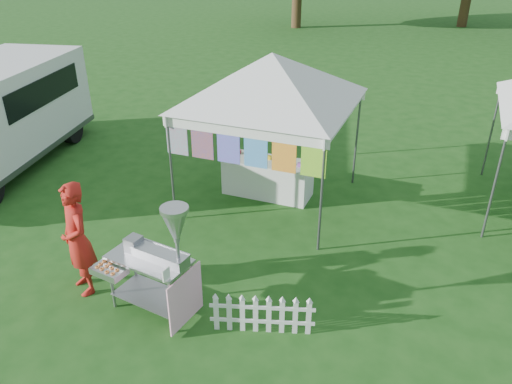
% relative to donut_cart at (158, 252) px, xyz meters
% --- Properties ---
extents(ground, '(120.00, 120.00, 0.00)m').
position_rel_donut_cart_xyz_m(ground, '(0.20, 0.35, -1.07)').
color(ground, '#1B4B15').
rests_on(ground, ground).
extents(canopy_main, '(4.24, 4.24, 3.45)m').
position_rel_donut_cart_xyz_m(canopy_main, '(0.20, 3.85, 1.92)').
color(canopy_main, '#59595E').
rests_on(canopy_main, ground).
extents(donut_cart, '(1.40, 0.87, 1.82)m').
position_rel_donut_cart_xyz_m(donut_cart, '(0.00, 0.00, 0.00)').
color(donut_cart, gray).
rests_on(donut_cart, ground).
extents(vendor, '(0.79, 0.71, 1.81)m').
position_rel_donut_cart_xyz_m(vendor, '(-1.43, 0.05, -0.17)').
color(vendor, '#B21C16').
rests_on(vendor, ground).
extents(picket_fence, '(1.38, 0.46, 0.56)m').
position_rel_donut_cart_xyz_m(picket_fence, '(1.45, 0.19, -0.78)').
color(picket_fence, white).
rests_on(picket_fence, ground).
extents(display_table, '(1.80, 0.70, 0.77)m').
position_rel_donut_cart_xyz_m(display_table, '(0.06, 4.06, -0.69)').
color(display_table, white).
rests_on(display_table, ground).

